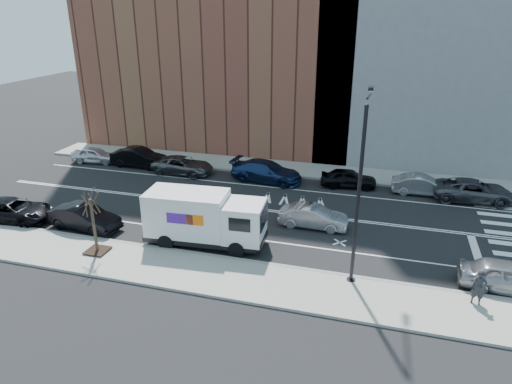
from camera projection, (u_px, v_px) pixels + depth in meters
The scene contains 23 objects.
ground at pixel (257, 209), 31.45m from camera, with size 120.00×120.00×0.00m, color black.
sidewalk_near at pixel (211, 275), 23.58m from camera, with size 44.00×3.60×0.15m, color gray.
sidewalk_far at pixel (285, 168), 39.26m from camera, with size 44.00×3.60×0.15m, color gray.
curb_near at pixel (223, 258), 25.18m from camera, with size 44.00×0.25×0.17m, color gray.
curb_far at pixel (281, 175), 37.65m from camera, with size 44.00×0.25×0.17m, color gray.
road_markings at pixel (257, 209), 31.45m from camera, with size 40.00×8.60×0.01m, color white, non-canonical shape.
bldg_brick at pixel (221, 29), 43.27m from camera, with size 26.00×10.00×22.00m, color brown.
bldg_concrete at pixel (450, 7), 37.41m from camera, with size 20.00×10.00×26.00m, color slate.
streetlight at pixel (360, 186), 21.60m from camera, with size 0.44×4.02×9.34m.
street_tree at pixel (95, 231), 25.21m from camera, with size 1.20×1.20×3.75m.
fedex_van at pixel (204, 218), 26.24m from camera, with size 7.10×2.86×3.18m.
far_parked_a at pixel (95, 155), 40.73m from camera, with size 1.64×4.08×1.39m, color silver.
far_parked_b at pixel (140, 157), 39.62m from camera, with size 1.74×4.99×1.64m, color black.
far_parked_c at pixel (183, 165), 37.99m from camera, with size 2.36×5.11×1.42m, color #4B4F53.
far_parked_d at pixel (266, 171), 36.24m from camera, with size 2.32×5.72×1.66m, color navy.
far_parked_e at pixel (349, 178), 35.09m from camera, with size 1.70×4.23×1.44m, color black.
far_parked_f at pixel (422, 185), 33.72m from camera, with size 1.54×4.41×1.45m, color #999A9E.
far_parked_g at pixel (473, 191), 32.57m from camera, with size 2.57×5.58×1.55m, color #46474D.
driving_sedan at pixel (313, 217), 28.67m from camera, with size 1.50×4.30×1.42m, color #AEAEB3.
near_parked_rear_a at pixel (84, 218), 28.37m from camera, with size 1.63×4.68×1.54m, color black.
near_parked_rear_b at pixel (13, 210), 29.56m from camera, with size 2.40×5.20×1.45m, color black.
near_parked_front at pixel (509, 277), 22.13m from camera, with size 1.84×4.57×1.56m, color #B0AFB4.
pedestrian at pixel (479, 287), 20.85m from camera, with size 0.64×0.42×1.75m, color #232529.
Camera 1 is at (7.80, -27.63, 12.90)m, focal length 32.00 mm.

